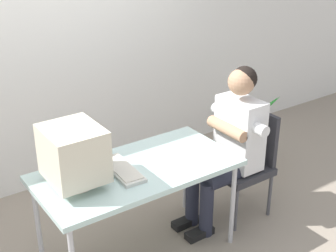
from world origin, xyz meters
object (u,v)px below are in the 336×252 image
at_px(office_chair, 246,159).
at_px(potted_plant, 249,136).
at_px(desk, 137,174).
at_px(person_seated, 231,141).
at_px(keyboard, 122,169).
at_px(desk_mug, 102,152).
at_px(crt_monitor, 74,154).

relative_size(office_chair, potted_plant, 1.07).
bearing_deg(desk, person_seated, -0.99).
relative_size(keyboard, desk_mug, 4.57).
bearing_deg(office_chair, desk, 179.18).
relative_size(crt_monitor, office_chair, 0.45).
xyz_separation_m(person_seated, desk_mug, (-0.98, 0.28, 0.08)).
bearing_deg(desk, office_chair, -0.82).
bearing_deg(desk_mug, desk, -64.64).
distance_m(office_chair, desk_mug, 1.23).
distance_m(potted_plant, desk_mug, 1.76).
bearing_deg(potted_plant, desk, -162.64).
relative_size(desk, crt_monitor, 3.49).
height_order(office_chair, potted_plant, office_chair).
relative_size(keyboard, office_chair, 0.50).
relative_size(crt_monitor, keyboard, 0.90).
relative_size(desk, desk_mug, 14.43).
distance_m(keyboard, potted_plant, 1.79).
height_order(keyboard, office_chair, office_chair).
bearing_deg(potted_plant, desk_mug, -172.58).
xyz_separation_m(office_chair, desk_mug, (-1.16, 0.28, 0.29)).
xyz_separation_m(crt_monitor, desk_mug, (0.31, 0.24, -0.18)).
relative_size(person_seated, desk_mug, 13.26).
height_order(crt_monitor, person_seated, person_seated).
bearing_deg(person_seated, crt_monitor, 177.91).
bearing_deg(office_chair, crt_monitor, 178.17).
bearing_deg(office_chair, keyboard, 178.35).
xyz_separation_m(potted_plant, desk_mug, (-1.69, -0.22, 0.43)).
bearing_deg(office_chair, desk_mug, 166.28).
bearing_deg(desk_mug, office_chair, -13.72).
distance_m(desk, crt_monitor, 0.52).
distance_m(keyboard, desk_mug, 0.25).
bearing_deg(crt_monitor, potted_plant, 12.85).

